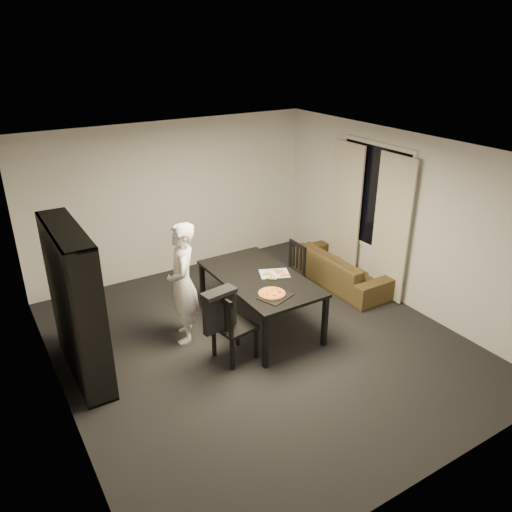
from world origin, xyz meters
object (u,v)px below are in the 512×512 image
pepperoni_pizza (272,293)px  sofa (340,268)px  person (183,283)px  chair_left (229,323)px  chair_right (291,268)px  baking_tray (275,296)px  bookshelf (76,304)px  dining_table (260,281)px

pepperoni_pizza → sofa: pepperoni_pizza is taller
person → pepperoni_pizza: person is taller
chair_left → pepperoni_pizza: 0.67m
chair_right → pepperoni_pizza: (-1.01, -0.98, 0.28)m
sofa → baking_tray: bearing=117.1°
chair_left → person: person is taller
bookshelf → pepperoni_pizza: bearing=-18.7°
bookshelf → chair_right: bookshelf is taller
chair_left → baking_tray: 0.68m
dining_table → chair_right: chair_right is taller
pepperoni_pizza → bookshelf: bearing=161.3°
pepperoni_pizza → chair_right: bearing=44.1°
dining_table → sofa: (1.84, 0.42, -0.43)m
dining_table → sofa: 1.94m
person → chair_right: bearing=116.7°
dining_table → baking_tray: bearing=-102.9°
baking_tray → pepperoni_pizza: size_ratio=1.14×
bookshelf → chair_right: (3.25, 0.22, -0.43)m
baking_tray → sofa: 2.28m
dining_table → chair_left: bearing=-146.7°
chair_left → pepperoni_pizza: bearing=-101.6°
dining_table → baking_tray: 0.62m
bookshelf → chair_left: bookshelf is taller
baking_tray → sofa: baking_tray is taller
sofa → person: bearing=93.2°
bookshelf → sofa: (4.25, 0.20, -0.67)m
bookshelf → pepperoni_pizza: 2.38m
bookshelf → dining_table: bearing=-5.2°
bookshelf → person: 1.37m
baking_tray → person: bearing=136.6°
person → baking_tray: person is taller
person → dining_table: bearing=97.4°
bookshelf → baking_tray: (2.27, -0.82, -0.17)m
bookshelf → person: bearing=1.5°
chair_right → baking_tray: (-0.99, -1.03, 0.26)m
chair_right → pepperoni_pizza: 1.43m
pepperoni_pizza → chair_left: bearing=177.0°
bookshelf → dining_table: size_ratio=1.02×
baking_tray → pepperoni_pizza: bearing=107.0°
chair_right → pepperoni_pizza: size_ratio=2.62×
bookshelf → dining_table: (2.40, -0.22, -0.24)m
chair_right → sofa: chair_right is taller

